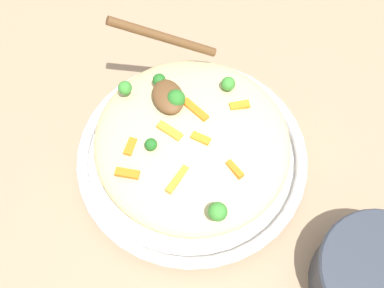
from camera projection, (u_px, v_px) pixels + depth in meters
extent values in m
plane|color=#9E7F60|center=(192.00, 163.00, 0.70)|extent=(2.40, 2.40, 0.00)
cylinder|color=silver|center=(192.00, 160.00, 0.69)|extent=(0.30, 0.30, 0.02)
torus|color=silver|center=(192.00, 155.00, 0.68)|extent=(0.32, 0.32, 0.02)
torus|color=black|center=(192.00, 153.00, 0.68)|extent=(0.32, 0.32, 0.00)
ellipsoid|color=#DBC689|center=(192.00, 141.00, 0.64)|extent=(0.27, 0.26, 0.06)
cube|color=orange|center=(195.00, 110.00, 0.63)|extent=(0.04, 0.03, 0.01)
cube|color=orange|center=(127.00, 173.00, 0.59)|extent=(0.02, 0.03, 0.01)
cube|color=orange|center=(177.00, 179.00, 0.59)|extent=(0.03, 0.04, 0.01)
cube|color=orange|center=(201.00, 139.00, 0.61)|extent=(0.02, 0.02, 0.01)
cube|color=orange|center=(130.00, 147.00, 0.61)|extent=(0.03, 0.02, 0.01)
cube|color=orange|center=(170.00, 131.00, 0.61)|extent=(0.04, 0.03, 0.01)
cube|color=orange|center=(240.00, 105.00, 0.64)|extent=(0.01, 0.03, 0.01)
cube|color=orange|center=(235.00, 169.00, 0.59)|extent=(0.03, 0.02, 0.01)
cylinder|color=#205B1C|center=(160.00, 84.00, 0.65)|extent=(0.01, 0.01, 0.01)
sphere|color=#236B23|center=(159.00, 80.00, 0.65)|extent=(0.02, 0.02, 0.02)
cylinder|color=#205B1C|center=(152.00, 148.00, 0.61)|extent=(0.01, 0.01, 0.01)
sphere|color=#236B23|center=(151.00, 144.00, 0.60)|extent=(0.02, 0.02, 0.02)
cylinder|color=#377928|center=(217.00, 215.00, 0.56)|extent=(0.01, 0.01, 0.01)
sphere|color=#3D8E33|center=(218.00, 212.00, 0.55)|extent=(0.02, 0.02, 0.02)
cylinder|color=#296820|center=(176.00, 104.00, 0.64)|extent=(0.01, 0.01, 0.01)
sphere|color=#2D7A28|center=(176.00, 99.00, 0.62)|extent=(0.02, 0.02, 0.02)
cylinder|color=#377928|center=(126.00, 92.00, 0.65)|extent=(0.01, 0.01, 0.01)
sphere|color=#3D8E33|center=(125.00, 88.00, 0.64)|extent=(0.02, 0.02, 0.02)
cylinder|color=#377928|center=(228.00, 88.00, 0.65)|extent=(0.01, 0.01, 0.01)
sphere|color=#3D8E33|center=(228.00, 84.00, 0.64)|extent=(0.02, 0.02, 0.02)
ellipsoid|color=brown|center=(168.00, 97.00, 0.63)|extent=(0.06, 0.04, 0.02)
cylinder|color=brown|center=(164.00, 37.00, 0.63)|extent=(0.05, 0.14, 0.09)
cylinder|color=#333842|center=(377.00, 279.00, 0.59)|extent=(0.15, 0.15, 0.07)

